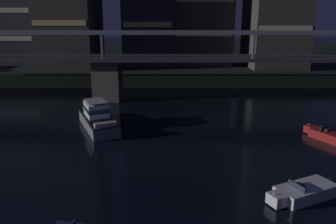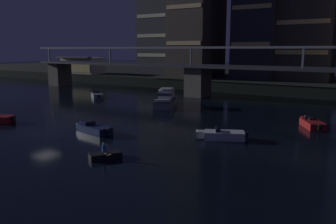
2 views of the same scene
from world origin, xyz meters
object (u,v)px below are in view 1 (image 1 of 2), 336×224
Objects in this scene: cabin_cruiser_near_left at (97,117)px; speedboat_mid_left at (330,136)px; river_bridge at (107,68)px; speedboat_mid_right at (303,192)px.

cabin_cruiser_near_left is 1.88× the size of speedboat_mid_left.
cabin_cruiser_near_left is (1.14, -12.96, -3.37)m from river_bridge.
speedboat_mid_right is at bearing -57.96° from river_bridge.
river_bridge is at bearing 144.66° from speedboat_mid_left.
river_bridge is at bearing 95.03° from cabin_cruiser_near_left.
speedboat_mid_left is 0.98× the size of speedboat_mid_right.
river_bridge is 16.85× the size of speedboat_mid_right.
speedboat_mid_right is (16.01, -14.44, -0.64)m from cabin_cruiser_near_left.
river_bridge is 32.58m from speedboat_mid_right.
river_bridge is 13.44m from cabin_cruiser_near_left.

